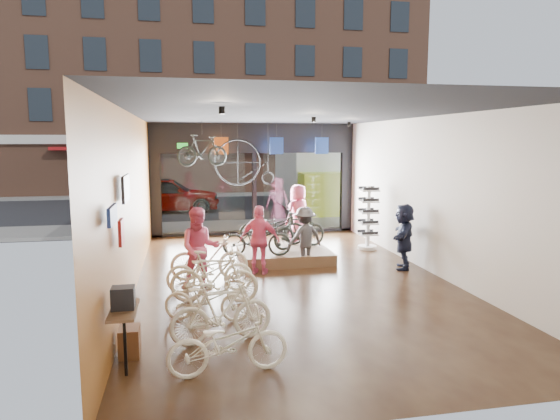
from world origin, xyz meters
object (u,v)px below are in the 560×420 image
object	(u,v)px
customer_4	(298,213)
sunglasses_rack	(368,218)
box_truck	(314,181)
floor_bike_4	(210,270)
floor_bike_1	(222,312)
floor_bike_3	(214,277)
display_platform	(285,255)
display_bike_left	(257,238)
customer_1	(200,249)
street_car	(166,194)
floor_bike_2	(207,299)
floor_bike_5	(209,258)
customer_3	(305,237)
display_bike_mid	(300,230)
hung_bike	(202,150)
customer_2	(260,240)
display_bike_right	(272,228)
customer_5	(404,236)
penny_farthing	(247,164)
floor_bike_0	(228,343)

from	to	relation	value
customer_4	sunglasses_rack	bearing A→B (deg)	110.01
box_truck	floor_bike_4	bearing A→B (deg)	-114.96
floor_bike_1	floor_bike_4	distance (m)	2.73
floor_bike_3	display_platform	size ratio (longest dim) A/B	0.74
sunglasses_rack	display_bike_left	bearing A→B (deg)	-147.00
box_truck	customer_1	size ratio (longest dim) A/B	3.90
street_car	display_bike_left	distance (m)	11.04
floor_bike_3	floor_bike_2	bearing A→B (deg)	-178.90
floor_bike_5	customer_1	xyz separation A→B (m)	(-0.23, -0.62, 0.36)
floor_bike_4	customer_3	xyz separation A→B (m)	(2.51, 1.74, 0.29)
display_bike_mid	sunglasses_rack	distance (m)	2.45
hung_bike	floor_bike_3	bearing A→B (deg)	160.95
box_truck	customer_2	xyz separation A→B (m)	(-4.13, -10.35, -0.54)
display_bike_left	hung_bike	distance (m)	3.85
hung_bike	display_bike_left	bearing A→B (deg)	-176.32
display_bike_mid	floor_bike_5	bearing A→B (deg)	101.76
floor_bike_3	display_bike_mid	xyz separation A→B (m)	(2.53, 3.31, 0.27)
floor_bike_5	display_bike_left	world-z (taller)	display_bike_left
display_bike_mid	display_bike_right	distance (m)	0.87
floor_bike_2	floor_bike_5	distance (m)	2.64
customer_5	customer_1	bearing A→B (deg)	-54.67
floor_bike_2	display_bike_right	size ratio (longest dim) A/B	0.82
display_bike_left	customer_1	world-z (taller)	customer_1
box_truck	display_bike_mid	xyz separation A→B (m)	(-2.83, -9.04, -0.58)
floor_bike_5	street_car	bearing A→B (deg)	10.29
floor_bike_3	penny_farthing	world-z (taller)	penny_farthing
floor_bike_0	hung_bike	world-z (taller)	hung_bike
floor_bike_1	floor_bike_3	bearing A→B (deg)	-10.62
display_platform	customer_4	size ratio (longest dim) A/B	1.30
display_platform	display_bike_left	distance (m)	1.18
box_truck	floor_bike_0	world-z (taller)	box_truck
box_truck	floor_bike_0	size ratio (longest dim) A/B	4.14
floor_bike_3	sunglasses_rack	xyz separation A→B (m)	(4.83, 4.18, 0.41)
display_bike_left	floor_bike_2	bearing A→B (deg)	165.44
floor_bike_1	floor_bike_5	world-z (taller)	floor_bike_5
customer_3	penny_farthing	size ratio (longest dim) A/B	0.86
display_bike_right	customer_2	size ratio (longest dim) A/B	1.12
street_car	floor_bike_3	world-z (taller)	street_car
customer_5	floor_bike_0	bearing A→B (deg)	-18.18
street_car	customer_2	size ratio (longest dim) A/B	2.84
customer_2	box_truck	bearing A→B (deg)	-87.31
sunglasses_rack	floor_bike_4	bearing A→B (deg)	-135.43
floor_bike_4	display_bike_left	xyz separation A→B (m)	(1.29, 1.87, 0.28)
floor_bike_2	customer_2	world-z (taller)	customer_2
customer_2	customer_5	world-z (taller)	customer_2
floor_bike_1	customer_1	world-z (taller)	customer_1
floor_bike_4	customer_2	bearing A→B (deg)	-42.80
floor_bike_2	customer_3	size ratio (longest dim) A/B	1.00
street_car	floor_bike_4	xyz separation A→B (m)	(1.26, -12.62, -0.33)
customer_1	penny_farthing	world-z (taller)	penny_farthing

